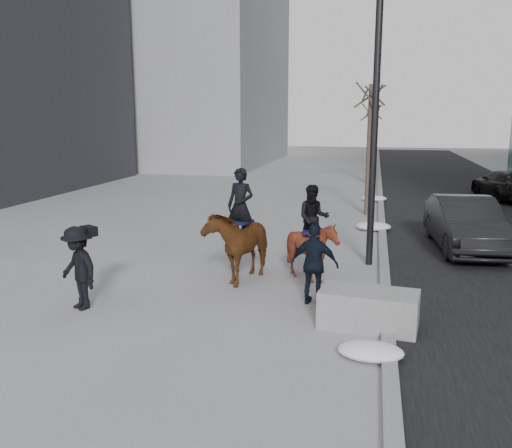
% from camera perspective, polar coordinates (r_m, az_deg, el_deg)
% --- Properties ---
extents(ground, '(120.00, 120.00, 0.00)m').
position_cam_1_polar(ground, '(11.85, -1.25, -8.26)').
color(ground, gray).
rests_on(ground, ground).
extents(road, '(8.00, 90.00, 0.01)m').
position_cam_1_polar(road, '(21.67, 23.70, -0.16)').
color(road, black).
rests_on(road, ground).
extents(curb, '(0.25, 90.00, 0.12)m').
position_cam_1_polar(curb, '(21.21, 13.08, 0.44)').
color(curb, gray).
rests_on(curb, ground).
extents(planter, '(1.93, 1.15, 0.73)m').
position_cam_1_polar(planter, '(10.63, 11.77, -8.77)').
color(planter, '#949497').
rests_on(planter, ground).
extents(car_near, '(2.05, 4.90, 1.58)m').
position_cam_1_polar(car_near, '(17.36, 21.18, 0.01)').
color(car_near, black).
rests_on(car_near, ground).
extents(car_far, '(2.78, 5.12, 1.41)m').
position_cam_1_polar(car_far, '(28.75, 24.84, 3.79)').
color(car_far, black).
rests_on(car_far, ground).
extents(tree_near, '(1.20, 1.20, 5.75)m').
position_cam_1_polar(tree_near, '(22.21, 11.81, 8.29)').
color(tree_near, '#3D2E24').
rests_on(tree_near, ground).
extents(tree_far, '(1.20, 1.20, 5.01)m').
position_cam_1_polar(tree_far, '(32.39, 12.00, 8.53)').
color(tree_far, '#362A20').
rests_on(tree_far, ground).
extents(mounted_left, '(1.45, 2.29, 2.73)m').
position_cam_1_polar(mounted_left, '(13.28, -1.76, -1.52)').
color(mounted_left, '#46210E').
rests_on(mounted_left, ground).
extents(mounted_right, '(1.42, 1.55, 2.35)m').
position_cam_1_polar(mounted_right, '(13.18, 5.94, -2.01)').
color(mounted_right, '#47190E').
rests_on(mounted_right, ground).
extents(feeder, '(1.08, 0.92, 1.75)m').
position_cam_1_polar(feeder, '(11.58, 6.19, -4.24)').
color(feeder, black).
rests_on(feeder, ground).
extents(camera_crew, '(1.31, 1.14, 1.75)m').
position_cam_1_polar(camera_crew, '(11.81, -18.19, -4.39)').
color(camera_crew, black).
rests_on(camera_crew, ground).
extents(lamppost, '(0.25, 0.80, 9.09)m').
position_cam_1_polar(lamppost, '(14.58, 12.60, 15.10)').
color(lamppost, black).
rests_on(lamppost, ground).
extents(snow_piles, '(1.21, 17.82, 0.31)m').
position_cam_1_polar(snow_piles, '(18.76, 12.25, -0.67)').
color(snow_piles, white).
rests_on(snow_piles, ground).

